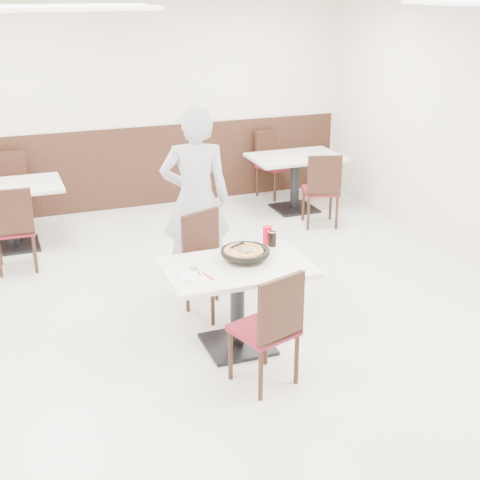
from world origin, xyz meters
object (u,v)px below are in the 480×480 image
object	(u,v)px
cola_glass	(272,239)
pizza	(244,253)
main_table	(237,306)
bg_chair_left_near	(14,227)
diner_person	(196,200)
bg_table_right	(295,183)
bg_chair_right_near	(321,189)
bg_chair_left_far	(9,192)
red_cup	(267,235)
side_plate	(191,276)
pizza_pan	(245,255)
bg_table_left	(11,217)
chair_near	(264,327)
chair_far	(214,265)
bg_chair_right_far	(275,164)

from	to	relation	value
cola_glass	pizza	bearing A→B (deg)	-149.74
main_table	bg_chair_left_near	size ratio (longest dim) A/B	1.26
diner_person	bg_chair_left_near	size ratio (longest dim) A/B	1.95
bg_table_right	bg_chair_right_near	world-z (taller)	bg_chair_right_near
bg_chair_left_far	bg_chair_right_near	distance (m)	3.89
pizza	red_cup	world-z (taller)	red_cup
side_plate	cola_glass	world-z (taller)	cola_glass
pizza_pan	bg_table_left	bearing A→B (deg)	120.26
bg_chair_right_near	bg_table_left	bearing A→B (deg)	-173.12
chair_near	bg_table_left	world-z (taller)	chair_near
main_table	bg_chair_left_near	world-z (taller)	bg_chair_left_near
red_cup	side_plate	bearing A→B (deg)	-151.64
diner_person	bg_chair_left_near	world-z (taller)	diner_person
main_table	pizza_pan	bearing A→B (deg)	40.08
chair_far	pizza_pan	size ratio (longest dim) A/B	2.96
chair_far	pizza_pan	world-z (taller)	chair_far
chair_far	bg_chair_right_far	distance (m)	3.73
pizza_pan	bg_chair_right_near	xyz separation A→B (m)	(1.96, 2.42, -0.32)
red_cup	bg_chair_left_far	bearing A→B (deg)	121.24
diner_person	main_table	bearing A→B (deg)	101.56
cola_glass	bg_chair_left_far	bearing A→B (deg)	120.94
main_table	bg_chair_right_far	distance (m)	4.32
pizza_pan	chair_far	bearing A→B (deg)	97.75
pizza	cola_glass	xyz separation A→B (m)	(0.35, 0.20, 0.00)
chair_near	diner_person	size ratio (longest dim) A/B	0.51
bg_chair_left_near	bg_chair_right_near	size ratio (longest dim) A/B	1.00
red_cup	bg_table_right	world-z (taller)	red_cup
chair_near	bg_chair_left_far	distance (m)	4.61
cola_glass	diner_person	bearing A→B (deg)	112.25
red_cup	bg_chair_left_far	world-z (taller)	bg_chair_left_far
red_cup	diner_person	size ratio (longest dim) A/B	0.09
bg_chair_left_far	pizza_pan	bearing A→B (deg)	132.83
bg_chair_right_near	cola_glass	bearing A→B (deg)	-110.62
pizza	diner_person	size ratio (longest dim) A/B	0.17
chair_near	chair_far	bearing A→B (deg)	70.80
main_table	bg_chair_right_near	xyz separation A→B (m)	(2.06, 2.50, 0.10)
bg_chair_left_far	diner_person	bearing A→B (deg)	141.43
bg_chair_left_near	pizza	bearing A→B (deg)	-51.07
bg_table_right	bg_chair_right_near	distance (m)	0.68
chair_far	bg_chair_left_far	size ratio (longest dim) A/B	1.00
chair_far	bg_table_left	xyz separation A→B (m)	(-1.67, 2.41, -0.10)
chair_near	bg_chair_left_near	bearing A→B (deg)	100.97
pizza_pan	bg_chair_left_far	distance (m)	4.05
chair_far	side_plate	bearing A→B (deg)	37.51
red_cup	bg_chair_right_far	world-z (taller)	bg_chair_right_far
chair_far	red_cup	xyz separation A→B (m)	(0.40, -0.31, 0.35)
pizza	bg_chair_right_far	distance (m)	4.21
side_plate	bg_chair_right_near	world-z (taller)	bg_chair_right_near
cola_glass	bg_chair_right_near	bearing A→B (deg)	53.73
bg_table_right	bg_chair_right_far	size ratio (longest dim) A/B	1.26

